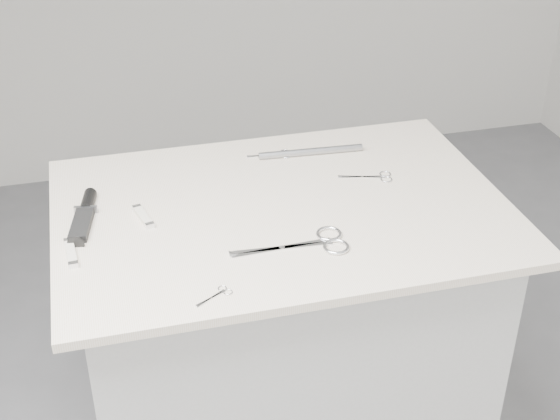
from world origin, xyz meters
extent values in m
cube|color=#B9B9B6|center=(0.00, 0.00, 0.45)|extent=(0.90, 0.60, 0.90)
cube|color=beige|center=(0.00, 0.00, 0.91)|extent=(1.00, 0.70, 0.02)
cube|color=silver|center=(-0.04, -0.16, 0.92)|extent=(0.21, 0.04, 0.00)
cylinder|color=silver|center=(-0.04, -0.16, 0.92)|extent=(0.01, 0.01, 0.01)
torus|color=silver|center=(0.06, -0.14, 0.92)|extent=(0.06, 0.06, 0.01)
torus|color=silver|center=(0.06, -0.19, 0.92)|extent=(0.06, 0.06, 0.01)
cube|color=silver|center=(0.22, 0.08, 0.92)|extent=(0.11, 0.04, 0.00)
cylinder|color=silver|center=(0.22, 0.08, 0.92)|extent=(0.01, 0.01, 0.00)
torus|color=silver|center=(0.27, 0.08, 0.92)|extent=(0.03, 0.03, 0.00)
torus|color=silver|center=(0.27, 0.05, 0.92)|extent=(0.03, 0.03, 0.00)
cube|color=silver|center=(0.02, 0.25, 0.92)|extent=(0.10, 0.02, 0.00)
cylinder|color=silver|center=(0.02, 0.25, 0.92)|extent=(0.01, 0.01, 0.00)
torus|color=silver|center=(0.07, 0.25, 0.92)|extent=(0.02, 0.02, 0.00)
torus|color=silver|center=(0.07, 0.23, 0.92)|extent=(0.02, 0.02, 0.00)
cube|color=silver|center=(-0.21, -0.29, 0.92)|extent=(0.06, 0.04, 0.00)
cylinder|color=silver|center=(-0.21, -0.29, 0.92)|extent=(0.00, 0.00, 0.00)
torus|color=silver|center=(-0.19, -0.27, 0.92)|extent=(0.02, 0.02, 0.00)
torus|color=silver|center=(-0.18, -0.28, 0.92)|extent=(0.02, 0.02, 0.00)
cube|color=black|center=(-0.43, 0.02, 0.93)|extent=(0.06, 0.12, 0.01)
cube|color=#909398|center=(-0.42, 0.08, 0.93)|extent=(0.04, 0.02, 0.02)
cylinder|color=black|center=(-0.42, 0.12, 0.93)|extent=(0.04, 0.08, 0.02)
cube|color=silver|center=(-0.46, -0.08, 0.93)|extent=(0.03, 0.10, 0.01)
cube|color=silver|center=(-0.46, -0.04, 0.93)|extent=(0.02, 0.01, 0.01)
cube|color=silver|center=(-0.46, -0.12, 0.93)|extent=(0.02, 0.01, 0.01)
cube|color=silver|center=(-0.30, 0.02, 0.93)|extent=(0.04, 0.09, 0.01)
cube|color=silver|center=(-0.31, 0.06, 0.93)|extent=(0.02, 0.02, 0.01)
cube|color=silver|center=(-0.29, -0.02, 0.93)|extent=(0.02, 0.02, 0.01)
cylinder|color=#909398|center=(0.13, 0.22, 0.93)|extent=(0.26, 0.03, 0.02)
camera|label=1|loc=(-0.38, -1.44, 1.81)|focal=50.00mm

